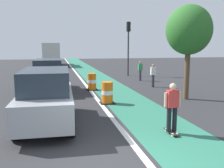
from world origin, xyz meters
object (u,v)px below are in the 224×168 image
at_px(skateboarder_on_lane, 172,107).
at_px(parked_suv_nearest, 46,97).
at_px(traffic_barrel_mid, 92,82).
at_px(pedestrian_waiting, 140,70).
at_px(street_tree_sidewalk, 189,30).
at_px(parked_suv_second, 49,75).
at_px(pedestrian_crossing, 153,75).
at_px(traffic_barrel_front, 107,93).
at_px(traffic_light_corner, 128,39).
at_px(delivery_truck_down_block, 51,53).

relative_size(skateboarder_on_lane, parked_suv_nearest, 0.36).
relative_size(traffic_barrel_mid, pedestrian_waiting, 0.68).
bearing_deg(skateboarder_on_lane, street_tree_sidewalk, 56.29).
bearing_deg(parked_suv_second, pedestrian_crossing, 0.24).
xyz_separation_m(traffic_barrel_mid, pedestrian_crossing, (4.34, 0.20, 0.33)).
bearing_deg(traffic_barrel_front, street_tree_sidewalk, 0.83).
xyz_separation_m(parked_suv_nearest, pedestrian_crossing, (7.00, 7.03, -0.17)).
distance_m(parked_suv_nearest, street_tree_sidewalk, 8.24).
relative_size(traffic_barrel_front, pedestrian_waiting, 0.68).
xyz_separation_m(traffic_light_corner, street_tree_sidewalk, (0.03, -10.98, 0.17)).
distance_m(traffic_barrel_mid, traffic_light_corner, 8.90).
relative_size(traffic_barrel_mid, delivery_truck_down_block, 0.14).
bearing_deg(pedestrian_waiting, traffic_light_corner, 89.55).
distance_m(delivery_truck_down_block, traffic_light_corner, 16.35).
bearing_deg(delivery_truck_down_block, parked_suv_second, -89.82).
distance_m(parked_suv_second, pedestrian_crossing, 7.07).
height_order(traffic_barrel_front, pedestrian_crossing, pedestrian_crossing).
bearing_deg(parked_suv_nearest, pedestrian_crossing, 45.12).
relative_size(parked_suv_second, pedestrian_waiting, 2.88).
bearing_deg(traffic_barrel_mid, pedestrian_waiting, 37.23).
bearing_deg(delivery_truck_down_block, traffic_barrel_front, -83.32).
height_order(parked_suv_second, street_tree_sidewalk, street_tree_sidewalk).
bearing_deg(parked_suv_second, traffic_barrel_front, -54.93).
bearing_deg(traffic_barrel_front, parked_suv_nearest, -135.25).
xyz_separation_m(parked_suv_second, street_tree_sidewalk, (7.31, -4.10, 2.63)).
distance_m(traffic_light_corner, pedestrian_waiting, 4.47).
bearing_deg(parked_suv_second, traffic_barrel_mid, -3.49).
xyz_separation_m(skateboarder_on_lane, traffic_barrel_front, (-1.17, 4.76, -0.38)).
xyz_separation_m(parked_suv_nearest, traffic_barrel_front, (2.86, 2.83, -0.50)).
bearing_deg(street_tree_sidewalk, traffic_light_corner, 90.14).
height_order(delivery_truck_down_block, street_tree_sidewalk, street_tree_sidewalk).
bearing_deg(traffic_barrel_mid, traffic_barrel_front, -87.21).
xyz_separation_m(parked_suv_second, delivery_truck_down_block, (-0.07, 21.39, 0.81)).
height_order(skateboarder_on_lane, traffic_light_corner, traffic_light_corner).
bearing_deg(traffic_light_corner, skateboarder_on_lane, -101.41).
height_order(skateboarder_on_lane, parked_suv_second, parked_suv_second).
bearing_deg(delivery_truck_down_block, pedestrian_waiting, -67.99).
xyz_separation_m(skateboarder_on_lane, delivery_truck_down_block, (-4.16, 30.32, 0.94)).
bearing_deg(traffic_light_corner, parked_suv_second, -136.64).
relative_size(skateboarder_on_lane, delivery_truck_down_block, 0.22).
xyz_separation_m(skateboarder_on_lane, traffic_light_corner, (3.19, 15.81, 2.59)).
height_order(skateboarder_on_lane, street_tree_sidewalk, street_tree_sidewalk).
height_order(traffic_barrel_front, traffic_barrel_mid, same).
relative_size(skateboarder_on_lane, pedestrian_crossing, 1.05).
relative_size(traffic_barrel_mid, pedestrian_crossing, 0.68).
xyz_separation_m(pedestrian_waiting, street_tree_sidewalk, (0.06, -7.38, 2.80)).
xyz_separation_m(parked_suv_second, traffic_barrel_front, (2.92, -4.17, -0.50)).
relative_size(traffic_barrel_front, delivery_truck_down_block, 0.14).
bearing_deg(pedestrian_crossing, parked_suv_second, -179.76).
bearing_deg(traffic_barrel_mid, street_tree_sidewalk, -40.66).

